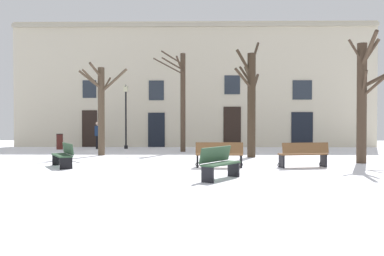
{
  "coord_description": "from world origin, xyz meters",
  "views": [
    {
      "loc": [
        0.26,
        -14.21,
        1.65
      ],
      "look_at": [
        0.0,
        2.09,
        1.37
      ],
      "focal_mm": 35.96,
      "sensor_mm": 36.0,
      "label": 1
    }
  ],
  "objects_px": {
    "bench_back_to_back_right": "(64,155)",
    "streetlamp": "(126,110)",
    "bench_back_to_back_left": "(219,163)",
    "person_by_shop_door": "(98,134)",
    "bench_facing_shops": "(219,154)",
    "litter_bin": "(60,141)",
    "tree_foreground": "(363,98)",
    "tree_center": "(251,100)",
    "tree_left_of_center": "(101,106)",
    "tree_right_of_center": "(182,99)",
    "bench_near_center_tree": "(304,154)"
  },
  "relations": [
    {
      "from": "bench_back_to_back_right",
      "to": "streetlamp",
      "type": "bearing_deg",
      "value": 146.37
    },
    {
      "from": "bench_back_to_back_left",
      "to": "person_by_shop_door",
      "type": "height_order",
      "value": "person_by_shop_door"
    },
    {
      "from": "bench_back_to_back_right",
      "to": "person_by_shop_door",
      "type": "bearing_deg",
      "value": 156.73
    },
    {
      "from": "bench_back_to_back_left",
      "to": "bench_back_to_back_right",
      "type": "distance_m",
      "value": 6.17
    },
    {
      "from": "streetlamp",
      "to": "bench_back_to_back_right",
      "type": "height_order",
      "value": "streetlamp"
    },
    {
      "from": "streetlamp",
      "to": "bench_facing_shops",
      "type": "relative_size",
      "value": 2.24
    },
    {
      "from": "bench_back_to_back_left",
      "to": "person_by_shop_door",
      "type": "relative_size",
      "value": 0.93
    },
    {
      "from": "bench_back_to_back_right",
      "to": "person_by_shop_door",
      "type": "xyz_separation_m",
      "value": [
        -1.15,
        9.05,
        0.46
      ]
    },
    {
      "from": "bench_back_to_back_left",
      "to": "litter_bin",
      "type": "bearing_deg",
      "value": 72.28
    },
    {
      "from": "tree_foreground",
      "to": "tree_center",
      "type": "distance_m",
      "value": 4.75
    },
    {
      "from": "tree_left_of_center",
      "to": "litter_bin",
      "type": "distance_m",
      "value": 5.58
    },
    {
      "from": "tree_left_of_center",
      "to": "litter_bin",
      "type": "relative_size",
      "value": 4.76
    },
    {
      "from": "tree_center",
      "to": "bench_back_to_back_right",
      "type": "xyz_separation_m",
      "value": [
        -7.3,
        -3.94,
        -2.19
      ]
    },
    {
      "from": "tree_center",
      "to": "person_by_shop_door",
      "type": "distance_m",
      "value": 10.02
    },
    {
      "from": "tree_center",
      "to": "tree_left_of_center",
      "type": "distance_m",
      "value": 7.18
    },
    {
      "from": "tree_right_of_center",
      "to": "person_by_shop_door",
      "type": "distance_m",
      "value": 5.85
    },
    {
      "from": "streetlamp",
      "to": "bench_facing_shops",
      "type": "xyz_separation_m",
      "value": [
        5.11,
        -9.36,
        -1.89
      ]
    },
    {
      "from": "bench_facing_shops",
      "to": "litter_bin",
      "type": "bearing_deg",
      "value": -43.02
    },
    {
      "from": "litter_bin",
      "to": "bench_near_center_tree",
      "type": "relative_size",
      "value": 0.51
    },
    {
      "from": "tree_left_of_center",
      "to": "tree_right_of_center",
      "type": "bearing_deg",
      "value": 31.06
    },
    {
      "from": "streetlamp",
      "to": "bench_near_center_tree",
      "type": "distance_m",
      "value": 12.48
    },
    {
      "from": "tree_right_of_center",
      "to": "bench_facing_shops",
      "type": "height_order",
      "value": "tree_right_of_center"
    },
    {
      "from": "tree_left_of_center",
      "to": "bench_back_to_back_right",
      "type": "height_order",
      "value": "tree_left_of_center"
    },
    {
      "from": "bench_back_to_back_left",
      "to": "person_by_shop_door",
      "type": "bearing_deg",
      "value": 64.15
    },
    {
      "from": "bench_back_to_back_left",
      "to": "bench_back_to_back_right",
      "type": "height_order",
      "value": "bench_back_to_back_left"
    },
    {
      "from": "litter_bin",
      "to": "tree_foreground",
      "type": "bearing_deg",
      "value": -26.33
    },
    {
      "from": "litter_bin",
      "to": "bench_back_to_back_left",
      "type": "relative_size",
      "value": 0.61
    },
    {
      "from": "tree_left_of_center",
      "to": "bench_facing_shops",
      "type": "bearing_deg",
      "value": -41.53
    },
    {
      "from": "litter_bin",
      "to": "bench_back_to_back_right",
      "type": "relative_size",
      "value": 0.58
    },
    {
      "from": "streetlamp",
      "to": "bench_near_center_tree",
      "type": "bearing_deg",
      "value": -48.79
    },
    {
      "from": "bench_facing_shops",
      "to": "bench_back_to_back_right",
      "type": "relative_size",
      "value": 1.08
    },
    {
      "from": "tree_right_of_center",
      "to": "litter_bin",
      "type": "bearing_deg",
      "value": 167.36
    },
    {
      "from": "tree_center",
      "to": "bench_facing_shops",
      "type": "distance_m",
      "value": 4.86
    },
    {
      "from": "litter_bin",
      "to": "person_by_shop_door",
      "type": "bearing_deg",
      "value": 9.47
    },
    {
      "from": "tree_right_of_center",
      "to": "bench_near_center_tree",
      "type": "distance_m",
      "value": 8.77
    },
    {
      "from": "tree_foreground",
      "to": "tree_left_of_center",
      "type": "distance_m",
      "value": 11.66
    },
    {
      "from": "tree_foreground",
      "to": "bench_near_center_tree",
      "type": "height_order",
      "value": "tree_foreground"
    },
    {
      "from": "tree_right_of_center",
      "to": "tree_foreground",
      "type": "distance_m",
      "value": 9.25
    },
    {
      "from": "tree_foreground",
      "to": "bench_back_to_back_right",
      "type": "height_order",
      "value": "tree_foreground"
    },
    {
      "from": "tree_right_of_center",
      "to": "person_by_shop_door",
      "type": "xyz_separation_m",
      "value": [
        -5.14,
        1.99,
        -1.96
      ]
    },
    {
      "from": "bench_back_to_back_right",
      "to": "bench_back_to_back_left",
      "type": "bearing_deg",
      "value": 31.88
    },
    {
      "from": "streetlamp",
      "to": "person_by_shop_door",
      "type": "bearing_deg",
      "value": -171.85
    },
    {
      "from": "tree_left_of_center",
      "to": "bench_near_center_tree",
      "type": "distance_m",
      "value": 9.89
    },
    {
      "from": "litter_bin",
      "to": "bench_back_to_back_right",
      "type": "xyz_separation_m",
      "value": [
        3.3,
        -8.69,
        -0.03
      ]
    },
    {
      "from": "person_by_shop_door",
      "to": "bench_back_to_back_right",
      "type": "bearing_deg",
      "value": -166.99
    },
    {
      "from": "bench_back_to_back_right",
      "to": "tree_center",
      "type": "bearing_deg",
      "value": 87.88
    },
    {
      "from": "tree_foreground",
      "to": "streetlamp",
      "type": "relative_size",
      "value": 1.28
    },
    {
      "from": "tree_foreground",
      "to": "bench_near_center_tree",
      "type": "bearing_deg",
      "value": -152.0
    },
    {
      "from": "tree_foreground",
      "to": "litter_bin",
      "type": "distance_m",
      "value": 16.47
    },
    {
      "from": "tree_left_of_center",
      "to": "bench_back_to_back_left",
      "type": "xyz_separation_m",
      "value": [
        5.3,
        -7.61,
        -1.9
      ]
    }
  ]
}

